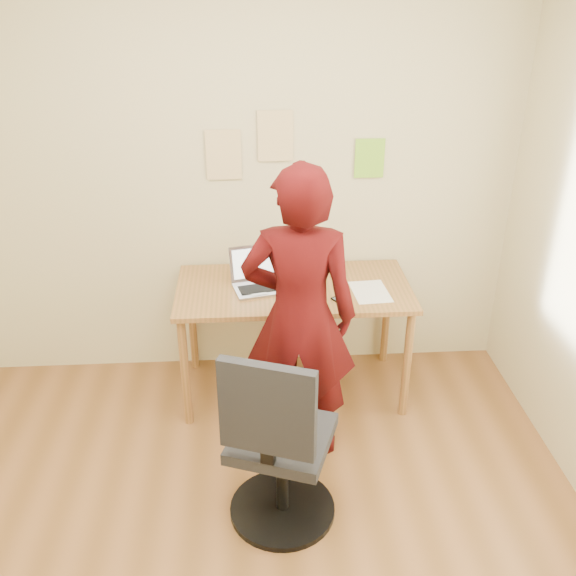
{
  "coord_description": "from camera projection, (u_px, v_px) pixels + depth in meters",
  "views": [
    {
      "loc": [
        0.09,
        -2.04,
        2.46
      ],
      "look_at": [
        0.28,
        0.95,
        0.95
      ],
      "focal_mm": 40.0,
      "sensor_mm": 36.0,
      "label": 1
    }
  ],
  "objects": [
    {
      "name": "paper_sheet",
      "position": [
        370.0,
        292.0,
        3.78
      ],
      "size": [
        0.23,
        0.31,
        0.0
      ],
      "primitive_type": "cube",
      "rotation": [
        0.0,
        0.0,
        0.07
      ],
      "color": "white",
      "rests_on": "desk"
    },
    {
      "name": "wall_note_right",
      "position": [
        370.0,
        158.0,
        3.88
      ],
      "size": [
        0.18,
        0.0,
        0.24
      ],
      "primitive_type": "cube",
      "color": "#80CA2D",
      "rests_on": "room"
    },
    {
      "name": "person",
      "position": [
        299.0,
        317.0,
        3.33
      ],
      "size": [
        0.65,
        0.48,
        1.66
      ],
      "primitive_type": "imported",
      "rotation": [
        0.0,
        0.0,
        3.0
      ],
      "color": "#3D0809",
      "rests_on": "ground"
    },
    {
      "name": "desk",
      "position": [
        294.0,
        299.0,
        3.87
      ],
      "size": [
        1.4,
        0.7,
        0.74
      ],
      "color": "#966433",
      "rests_on": "ground"
    },
    {
      "name": "office_chair",
      "position": [
        278.0,
        453.0,
        2.98
      ],
      "size": [
        0.57,
        0.58,
        1.01
      ],
      "rotation": [
        0.0,
        0.0,
        -0.35
      ],
      "color": "black",
      "rests_on": "ground"
    },
    {
      "name": "wall_note_left",
      "position": [
        224.0,
        155.0,
        3.81
      ],
      "size": [
        0.21,
        0.0,
        0.3
      ],
      "primitive_type": "cube",
      "color": "#DCBD84",
      "rests_on": "room"
    },
    {
      "name": "laptop",
      "position": [
        259.0,
        278.0,
        3.82
      ],
      "size": [
        0.36,
        0.34,
        0.22
      ],
      "rotation": [
        0.0,
        0.0,
        0.23
      ],
      "color": "#B4B4BB",
      "rests_on": "desk"
    },
    {
      "name": "wall_note_mid",
      "position": [
        275.0,
        136.0,
        3.78
      ],
      "size": [
        0.21,
        0.0,
        0.3
      ],
      "primitive_type": "cube",
      "color": "#DCBD84",
      "rests_on": "room"
    },
    {
      "name": "phone",
      "position": [
        342.0,
        301.0,
        3.66
      ],
      "size": [
        0.12,
        0.14,
        0.01
      ],
      "rotation": [
        0.0,
        0.0,
        0.54
      ],
      "color": "black",
      "rests_on": "desk"
    },
    {
      "name": "room",
      "position": [
        228.0,
        310.0,
        2.31
      ],
      "size": [
        3.58,
        3.58,
        2.78
      ],
      "color": "brown",
      "rests_on": "ground"
    }
  ]
}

